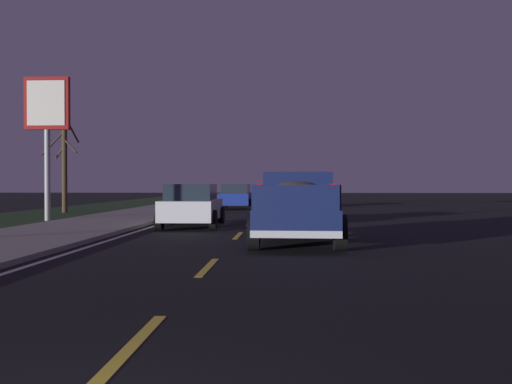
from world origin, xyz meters
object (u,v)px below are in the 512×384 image
Objects in this scene: pickup_truck at (298,205)px; sedan_blue at (236,196)px; gas_price_sign at (47,114)px; bare_tree_far at (64,162)px; sedan_white at (192,205)px.

pickup_truck reaches higher than sedan_blue.
bare_tree_far is at bearing 15.57° from gas_price_sign.
bare_tree_far is (10.20, 8.57, 1.94)m from sedan_white.
sedan_blue is at bearing -30.12° from gas_price_sign.
gas_price_sign is (-11.92, 6.91, 3.68)m from sedan_blue.
bare_tree_far is at bearing 40.03° from sedan_white.
sedan_white is 1.01× the size of sedan_blue.
sedan_white is 0.85× the size of bare_tree_far.
sedan_white is at bearing -139.97° from bare_tree_far.
sedan_white is at bearing 34.48° from pickup_truck.
gas_price_sign is at bearing 149.88° from sedan_blue.
sedan_white and sedan_blue have the same top height.
gas_price_sign reaches higher than bare_tree_far.
sedan_blue is 14.26m from gas_price_sign.
bare_tree_far reaches higher than pickup_truck.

